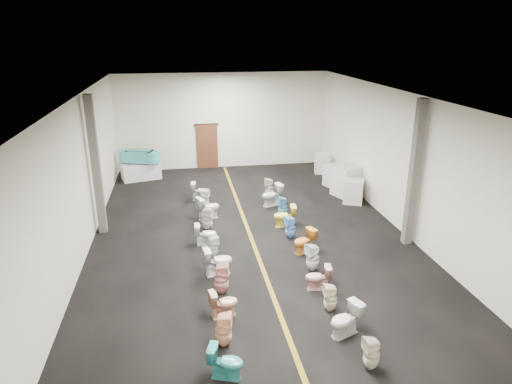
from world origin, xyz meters
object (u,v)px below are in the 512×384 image
at_px(appliance_crate_a, 353,191).
at_px(toilet_right_5, 304,241).
at_px(toilet_left_9, 204,199).
at_px(toilet_right_0, 372,353).
at_px(appliance_crate_b, 346,181).
at_px(toilet_right_8, 283,206).
at_px(toilet_left_1, 223,330).
at_px(toilet_left_6, 206,234).
at_px(toilet_left_10, 200,191).
at_px(bathtub, 140,156).
at_px(toilet_right_10, 269,188).
at_px(toilet_left_5, 213,247).
at_px(toilet_left_0, 226,362).
at_px(toilet_right_6, 290,227).
at_px(toilet_left_7, 207,219).
at_px(toilet_left_3, 221,279).
at_px(toilet_left_8, 208,208).
at_px(toilet_right_9, 272,195).
at_px(toilet_right_4, 313,257).
at_px(toilet_left_2, 224,303).
at_px(toilet_right_1, 346,320).
at_px(appliance_crate_c, 336,176).
at_px(toilet_right_3, 318,277).
at_px(toilet_left_4, 218,261).
at_px(toilet_right_2, 330,298).
at_px(toilet_right_7, 285,216).
at_px(display_table, 141,171).
at_px(appliance_crate_d, 322,163).

xyz_separation_m(appliance_crate_a, toilet_right_5, (-3.00, -3.78, -0.10)).
height_order(toilet_left_9, toilet_right_0, toilet_left_9).
relative_size(appliance_crate_b, toilet_right_8, 1.64).
distance_m(toilet_left_1, toilet_left_6, 4.93).
relative_size(toilet_left_6, toilet_right_0, 0.96).
bearing_deg(toilet_left_10, bathtub, 47.22).
height_order(toilet_left_1, toilet_right_10, toilet_right_10).
relative_size(toilet_left_5, toilet_right_10, 0.87).
height_order(toilet_left_5, toilet_right_10, toilet_right_10).
xyz_separation_m(toilet_left_0, toilet_left_6, (0.00, 5.87, -0.00)).
distance_m(toilet_right_5, toilet_right_6, 1.06).
bearing_deg(toilet_left_7, toilet_left_3, -155.30).
xyz_separation_m(toilet_left_8, toilet_right_9, (2.48, 0.90, -0.00)).
bearing_deg(toilet_right_10, toilet_right_9, -3.07).
height_order(toilet_left_7, toilet_right_4, toilet_left_7).
bearing_deg(toilet_left_2, toilet_right_1, -125.04).
height_order(toilet_left_6, toilet_left_7, toilet_left_7).
distance_m(appliance_crate_b, toilet_left_1, 10.32).
distance_m(appliance_crate_c, toilet_right_0, 11.32).
distance_m(toilet_right_3, toilet_right_9, 6.06).
height_order(toilet_right_5, toilet_right_6, toilet_right_6).
bearing_deg(toilet_left_4, toilet_left_5, -5.17).
distance_m(toilet_left_2, toilet_left_4, 1.96).
xyz_separation_m(toilet_right_0, toilet_right_10, (-0.03, 10.00, 0.04)).
distance_m(bathtub, toilet_left_10, 4.08).
xyz_separation_m(toilet_left_5, toilet_right_8, (2.73, 2.80, 0.02)).
bearing_deg(appliance_crate_a, toilet_right_2, -115.08).
height_order(toilet_left_1, toilet_left_4, toilet_left_4).
bearing_deg(toilet_left_4, toilet_left_8, -9.11).
distance_m(toilet_left_10, toilet_right_3, 7.60).
bearing_deg(toilet_right_6, toilet_left_0, -34.08).
height_order(appliance_crate_a, toilet_left_2, appliance_crate_a).
xyz_separation_m(appliance_crate_b, toilet_right_9, (-3.15, -0.63, -0.19)).
bearing_deg(bathtub, toilet_right_5, -37.93).
xyz_separation_m(toilet_left_4, toilet_left_5, (-0.06, 0.97, -0.05)).
bearing_deg(toilet_right_7, toilet_left_10, -132.89).
bearing_deg(toilet_right_7, toilet_left_4, -35.23).
distance_m(toilet_left_9, toilet_right_9, 2.55).
xyz_separation_m(display_table, toilet_right_2, (5.08, -11.30, -0.02)).
height_order(appliance_crate_d, toilet_right_4, appliance_crate_d).
distance_m(appliance_crate_d, toilet_left_9, 6.78).
xyz_separation_m(toilet_right_0, toilet_right_2, (-0.16, 2.03, -0.01)).
distance_m(toilet_left_7, toilet_right_6, 2.79).
xyz_separation_m(bathtub, toilet_right_0, (5.23, -13.32, -0.71)).
distance_m(toilet_left_4, toilet_right_7, 3.80).
relative_size(toilet_left_0, toilet_left_9, 0.91).
bearing_deg(toilet_right_7, toilet_right_1, 6.03).
relative_size(toilet_left_7, toilet_right_10, 1.02).
bearing_deg(toilet_right_6, toilet_left_5, -78.90).
xyz_separation_m(appliance_crate_a, toilet_left_3, (-5.66, -5.63, -0.04)).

